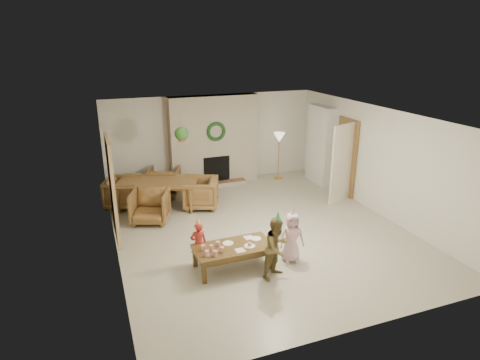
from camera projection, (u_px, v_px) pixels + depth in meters
name	position (u px, v px, depth m)	size (l,w,h in m)	color
floor	(259.00, 229.00, 8.93)	(7.00, 7.00, 0.00)	#B7B29E
ceiling	(261.00, 116.00, 8.11)	(7.00, 7.00, 0.00)	white
wall_back	(212.00, 139.00, 11.62)	(7.00, 7.00, 0.00)	silver
wall_front	(363.00, 253.00, 5.42)	(7.00, 7.00, 0.00)	silver
wall_left	(111.00, 193.00, 7.53)	(7.00, 7.00, 0.00)	silver
wall_right	(378.00, 161.00, 9.51)	(7.00, 7.00, 0.00)	silver
fireplace_mass	(214.00, 140.00, 11.44)	(2.50, 0.40, 2.50)	#4F2114
fireplace_hearth	(218.00, 184.00, 11.52)	(1.60, 0.30, 0.12)	#5D2719
fireplace_firebox	(216.00, 169.00, 11.54)	(0.75, 0.12, 0.75)	black
fireplace_wreath	(216.00, 131.00, 11.14)	(0.54, 0.54, 0.10)	#173E1B
floor_lamp_base	(278.00, 178.00, 12.20)	(0.26, 0.26, 0.03)	gold
floor_lamp_post	(279.00, 157.00, 12.00)	(0.03, 0.03, 1.24)	gold
floor_lamp_shade	(279.00, 138.00, 11.80)	(0.33, 0.33, 0.28)	beige
bookshelf_carcass	(320.00, 145.00, 11.54)	(0.30, 1.00, 2.20)	white
bookshelf_shelf_a	(318.00, 167.00, 11.75)	(0.30, 0.92, 0.03)	white
bookshelf_shelf_b	(319.00, 154.00, 11.62)	(0.30, 0.92, 0.03)	white
bookshelf_shelf_c	(320.00, 140.00, 11.49)	(0.30, 0.92, 0.03)	white
bookshelf_shelf_d	(321.00, 126.00, 11.36)	(0.30, 0.92, 0.03)	white
books_row_lower	(321.00, 164.00, 11.56)	(0.20, 0.40, 0.24)	#AD4820
books_row_mid	(318.00, 149.00, 11.61)	(0.20, 0.44, 0.24)	#2A429B
books_row_upper	(322.00, 136.00, 11.35)	(0.20, 0.36, 0.22)	gold
door_frame	(346.00, 157.00, 10.64)	(0.05, 0.86, 2.04)	brown
door_leaf	(342.00, 164.00, 10.18)	(0.05, 0.80, 2.00)	beige
curtain_panel	(112.00, 189.00, 7.72)	(0.06, 1.20, 2.00)	beige
dining_table	(158.00, 194.00, 10.01)	(1.92, 1.07, 0.68)	brown
dining_chair_near	(150.00, 206.00, 9.19)	(0.80, 0.82, 0.75)	brown
dining_chair_far	(164.00, 181.00, 10.79)	(0.80, 0.82, 0.75)	brown
dining_chair_left	(123.00, 193.00, 10.00)	(0.80, 0.82, 0.75)	brown
dining_chair_right	(201.00, 193.00, 9.98)	(0.80, 0.82, 0.75)	brown
hanging_plant_cord	(181.00, 124.00, 9.12)	(0.01, 0.01, 0.70)	tan
hanging_plant_pot	(182.00, 139.00, 9.24)	(0.16, 0.16, 0.12)	#A74536
hanging_plant_foliage	(182.00, 134.00, 9.20)	(0.32, 0.32, 0.32)	#214E1A
coffee_table_top	(233.00, 248.00, 7.31)	(1.41, 0.71, 0.07)	#543D1C
coffee_table_apron	(233.00, 251.00, 7.34)	(1.30, 0.60, 0.09)	#543D1C
coffee_leg_fl	(204.00, 273.00, 6.91)	(0.08, 0.08, 0.37)	#543D1C
coffee_leg_fr	(272.00, 259.00, 7.35)	(0.08, 0.08, 0.37)	#543D1C
coffee_leg_bl	(195.00, 257.00, 7.42)	(0.08, 0.08, 0.37)	#543D1C
coffee_leg_br	(259.00, 245.00, 7.86)	(0.08, 0.08, 0.37)	#543D1C
cup_a	(207.00, 253.00, 6.96)	(0.08, 0.08, 0.10)	white
cup_b	(203.00, 248.00, 7.15)	(0.08, 0.08, 0.10)	white
cup_c	(215.00, 253.00, 6.95)	(0.08, 0.08, 0.10)	white
cup_d	(211.00, 248.00, 7.15)	(0.08, 0.08, 0.10)	white
cup_e	(222.00, 250.00, 7.08)	(0.08, 0.08, 0.10)	white
cup_f	(218.00, 244.00, 7.27)	(0.08, 0.08, 0.10)	white
plate_a	(228.00, 243.00, 7.40)	(0.20, 0.20, 0.01)	white
plate_b	(250.00, 246.00, 7.30)	(0.20, 0.20, 0.01)	white
plate_c	(256.00, 239.00, 7.57)	(0.20, 0.20, 0.01)	white
food_scoop	(250.00, 244.00, 7.29)	(0.08, 0.08, 0.08)	tan
napkin_left	(240.00, 250.00, 7.15)	(0.16, 0.16, 0.01)	beige
napkin_right	(249.00, 238.00, 7.61)	(0.16, 0.16, 0.01)	beige
child_red	(199.00, 244.00, 7.41)	(0.31, 0.20, 0.85)	#AB2B24
party_hat_red	(198.00, 221.00, 7.26)	(0.12, 0.12, 0.16)	#E0EB4E
child_plaid	(277.00, 248.00, 7.00)	(0.54, 0.42, 1.11)	brown
party_hat_plaid	(278.00, 216.00, 6.81)	(0.13, 0.13, 0.18)	#46A35C
child_pink	(292.00, 237.00, 7.53)	(0.47, 0.31, 0.96)	beige
party_hat_pink	(293.00, 211.00, 7.36)	(0.12, 0.12, 0.17)	#B5B7BC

